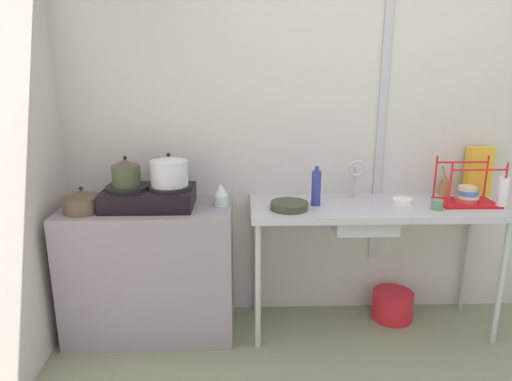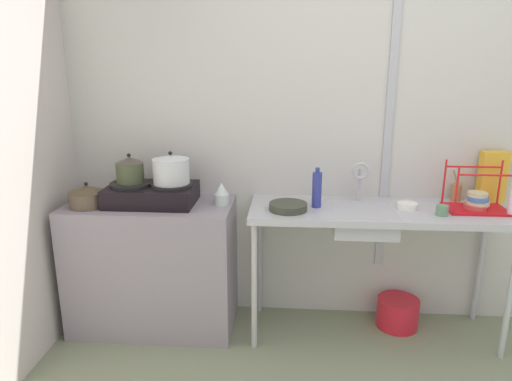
# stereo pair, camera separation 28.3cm
# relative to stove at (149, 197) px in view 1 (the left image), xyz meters

# --- Properties ---
(wall_back) EXTENTS (5.04, 0.10, 2.50)m
(wall_back) POSITION_rel_stove_xyz_m (1.52, 0.31, 0.33)
(wall_back) COLOR beige
(wall_back) RESTS_ON ground
(wall_metal_strip) EXTENTS (0.05, 0.01, 2.00)m
(wall_metal_strip) POSITION_rel_stove_xyz_m (1.49, 0.25, 0.46)
(wall_metal_strip) COLOR #ADADB3
(counter_concrete) EXTENTS (1.05, 0.52, 0.85)m
(counter_concrete) POSITION_rel_stove_xyz_m (-0.02, 0.00, -0.49)
(counter_concrete) COLOR gray
(counter_concrete) RESTS_ON ground
(counter_sink) EXTENTS (1.57, 0.52, 0.85)m
(counter_sink) POSITION_rel_stove_xyz_m (1.41, -0.00, -0.13)
(counter_sink) COLOR #ADADB3
(counter_sink) RESTS_ON ground
(stove) EXTENTS (0.54, 0.36, 0.14)m
(stove) POSITION_rel_stove_xyz_m (0.00, 0.00, 0.00)
(stove) COLOR black
(stove) RESTS_ON counter_concrete
(pot_on_left_burner) EXTENTS (0.17, 0.17, 0.19)m
(pot_on_left_burner) POSITION_rel_stove_xyz_m (-0.13, 0.00, 0.15)
(pot_on_left_burner) COLOR #424A30
(pot_on_left_burner) RESTS_ON stove
(pot_on_right_burner) EXTENTS (0.23, 0.23, 0.20)m
(pot_on_right_burner) POSITION_rel_stove_xyz_m (0.13, 0.00, 0.16)
(pot_on_right_burner) COLOR silver
(pot_on_right_burner) RESTS_ON stove
(pot_beside_stove) EXTENTS (0.22, 0.22, 0.16)m
(pot_beside_stove) POSITION_rel_stove_xyz_m (-0.38, -0.09, 0.00)
(pot_beside_stove) COLOR brown
(pot_beside_stove) RESTS_ON counter_concrete
(percolator) EXTENTS (0.09, 0.09, 0.14)m
(percolator) POSITION_rel_stove_xyz_m (0.44, 0.01, 0.00)
(percolator) COLOR silver
(percolator) RESTS_ON counter_concrete
(sink_basin) EXTENTS (0.37, 0.35, 0.13)m
(sink_basin) POSITION_rel_stove_xyz_m (1.31, -0.04, -0.13)
(sink_basin) COLOR #ADADB3
(sink_basin) RESTS_ON counter_sink
(faucet) EXTENTS (0.11, 0.07, 0.26)m
(faucet) POSITION_rel_stove_xyz_m (1.31, 0.13, 0.11)
(faucet) COLOR #ADADB3
(faucet) RESTS_ON counter_sink
(frying_pan) EXTENTS (0.23, 0.23, 0.04)m
(frying_pan) POSITION_rel_stove_xyz_m (0.86, -0.07, -0.04)
(frying_pan) COLOR #363A2B
(frying_pan) RESTS_ON counter_sink
(dish_rack) EXTENTS (0.35, 0.24, 0.29)m
(dish_rack) POSITION_rel_stove_xyz_m (1.99, 0.01, -0.01)
(dish_rack) COLOR red
(dish_rack) RESTS_ON counter_sink
(cup_by_rack) EXTENTS (0.07, 0.07, 0.06)m
(cup_by_rack) POSITION_rel_stove_xyz_m (1.75, -0.11, -0.03)
(cup_by_rack) COLOR #5F8763
(cup_by_rack) RESTS_ON counter_sink
(small_bowl_on_drainboard) EXTENTS (0.12, 0.12, 0.04)m
(small_bowl_on_drainboard) POSITION_rel_stove_xyz_m (1.58, 0.01, -0.05)
(small_bowl_on_drainboard) COLOR white
(small_bowl_on_drainboard) RESTS_ON counter_sink
(bottle_by_sink) EXTENTS (0.06, 0.06, 0.25)m
(bottle_by_sink) POSITION_rel_stove_xyz_m (1.03, 0.00, 0.05)
(bottle_by_sink) COLOR navy
(bottle_by_sink) RESTS_ON counter_sink
(bottle_by_rack) EXTENTS (0.06, 0.06, 0.23)m
(bottle_by_rack) POSITION_rel_stove_xyz_m (2.16, -0.08, 0.03)
(bottle_by_rack) COLOR white
(bottle_by_rack) RESTS_ON counter_sink
(cereal_box) EXTENTS (0.17, 0.08, 0.33)m
(cereal_box) POSITION_rel_stove_xyz_m (2.14, 0.20, 0.10)
(cereal_box) COLOR gold
(cereal_box) RESTS_ON counter_sink
(utensil_jar) EXTENTS (0.06, 0.06, 0.20)m
(utensil_jar) POSITION_rel_stove_xyz_m (1.93, 0.21, -0.01)
(utensil_jar) COLOR #A57241
(utensil_jar) RESTS_ON counter_sink
(bucket_on_floor) EXTENTS (0.27, 0.27, 0.20)m
(bucket_on_floor) POSITION_rel_stove_xyz_m (1.60, 0.09, -0.82)
(bucket_on_floor) COLOR red
(bucket_on_floor) RESTS_ON ground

